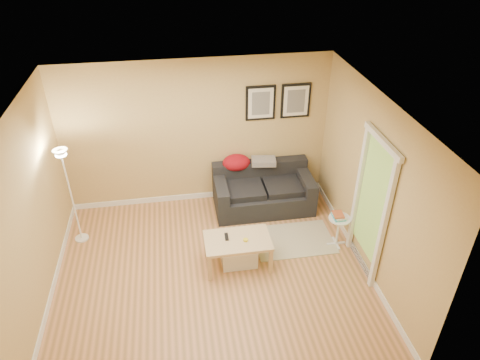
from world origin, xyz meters
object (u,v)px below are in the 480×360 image
Objects in this scene: sofa at (263,189)px; storage_bin at (239,254)px; side_table at (338,231)px; floor_lamp at (72,199)px; book_stack at (339,216)px; coffee_table at (238,252)px.

storage_bin is (-0.65, -1.34, -0.21)m from sofa.
floor_lamp is at bearing 168.87° from side_table.
sofa is at bearing 108.04° from book_stack.
sofa is 3.13m from floor_lamp.
book_stack is (0.93, -1.16, 0.18)m from sofa.
coffee_table is 4.22× the size of book_stack.
side_table is 0.30m from book_stack.
sofa is 1.03× the size of floor_lamp.
coffee_table is at bearing -173.07° from side_table.
book_stack is at bearing -51.51° from sofa.
side_table is (0.94, -1.18, -0.11)m from sofa.
coffee_table is at bearing 167.09° from book_stack.
sofa reaches higher than book_stack.
coffee_table is at bearing -116.19° from sofa.
storage_bin is (0.02, 0.04, -0.08)m from coffee_table.
storage_bin is at bearing 165.93° from book_stack.
storage_bin is at bearing -174.24° from side_table.
storage_bin is 0.33× the size of floor_lamp.
coffee_table is 1.79× the size of storage_bin.
storage_bin is at bearing 39.20° from coffee_table.
storage_bin is 2.36× the size of book_stack.
storage_bin is 1.61m from side_table.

